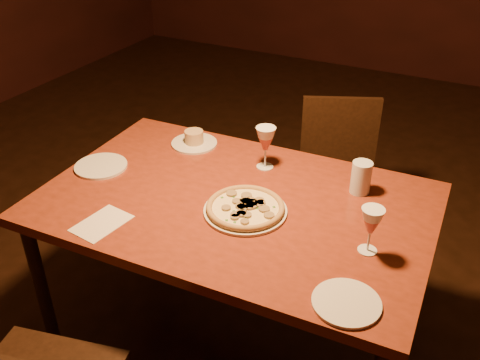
% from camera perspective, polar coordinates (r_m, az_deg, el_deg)
% --- Properties ---
extents(floor, '(7.00, 7.00, 0.00)m').
position_cam_1_polar(floor, '(2.70, 0.66, -12.21)').
color(floor, black).
rests_on(floor, ground).
extents(dining_table, '(1.46, 0.97, 0.77)m').
position_cam_1_polar(dining_table, '(2.02, -0.54, -3.70)').
color(dining_table, maroon).
rests_on(dining_table, floor).
extents(chair_far, '(0.52, 0.52, 0.82)m').
position_cam_1_polar(chair_far, '(2.81, 10.49, 0.92)').
color(chair_far, black).
rests_on(chair_far, floor).
extents(pizza_plate, '(0.30, 0.30, 0.03)m').
position_cam_1_polar(pizza_plate, '(1.91, 0.58, -3.00)').
color(pizza_plate, silver).
rests_on(pizza_plate, dining_table).
extents(ramekin_saucer, '(0.20, 0.20, 0.06)m').
position_cam_1_polar(ramekin_saucer, '(2.37, -4.92, 4.27)').
color(ramekin_saucer, silver).
rests_on(ramekin_saucer, dining_table).
extents(wine_glass_far, '(0.08, 0.08, 0.18)m').
position_cam_1_polar(wine_glass_far, '(2.15, 2.73, 3.46)').
color(wine_glass_far, '#BD514E').
rests_on(wine_glass_far, dining_table).
extents(wine_glass_right, '(0.07, 0.07, 0.16)m').
position_cam_1_polar(wine_glass_right, '(1.74, 13.73, -5.24)').
color(wine_glass_right, '#BD514E').
rests_on(wine_glass_right, dining_table).
extents(water_tumbler, '(0.08, 0.08, 0.13)m').
position_cam_1_polar(water_tumbler, '(2.05, 12.79, 0.27)').
color(water_tumbler, silver).
rests_on(water_tumbler, dining_table).
extents(side_plate_left, '(0.21, 0.21, 0.01)m').
position_cam_1_polar(side_plate_left, '(2.26, -14.61, 1.44)').
color(side_plate_left, silver).
rests_on(side_plate_left, dining_table).
extents(side_plate_near, '(0.20, 0.20, 0.01)m').
position_cam_1_polar(side_plate_near, '(1.59, 11.28, -12.72)').
color(side_plate_near, silver).
rests_on(side_plate_near, dining_table).
extents(menu_card, '(0.16, 0.21, 0.00)m').
position_cam_1_polar(menu_card, '(1.92, -14.54, -4.50)').
color(menu_card, silver).
rests_on(menu_card, dining_table).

